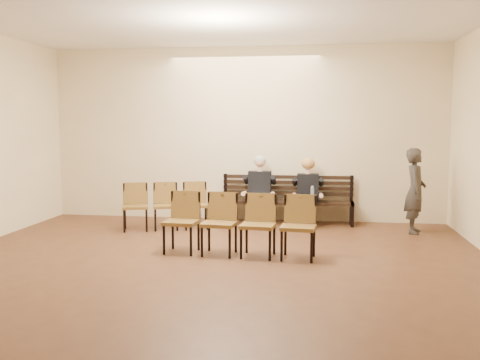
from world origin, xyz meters
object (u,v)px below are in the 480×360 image
object	(u,v)px
bag	(296,217)
passerby	(415,184)
chair_row_front	(166,206)
bench	(287,212)
laptop	(258,196)
water_bottle	(312,198)
seated_man	(259,191)
seated_woman	(308,195)
chair_row_back	(238,225)

from	to	relation	value
bag	passerby	distance (m)	2.34
bag	chair_row_front	size ratio (longest dim) A/B	0.22
bench	laptop	world-z (taller)	laptop
bench	laptop	bearing A→B (deg)	-154.82
bench	passerby	bearing A→B (deg)	-14.45
laptop	water_bottle	distance (m)	1.04
seated_man	seated_woman	distance (m)	0.95
seated_woman	passerby	bearing A→B (deg)	-14.04
chair_row_front	chair_row_back	bearing A→B (deg)	-65.43
chair_row_back	bag	bearing A→B (deg)	79.04
chair_row_back	bench	bearing A→B (deg)	82.95
seated_woman	passerby	size ratio (longest dim) A/B	0.68
laptop	bag	bearing A→B (deg)	27.16
seated_woman	chair_row_back	distance (m)	2.77
chair_row_back	water_bottle	bearing A→B (deg)	70.41
seated_man	bag	distance (m)	0.90
water_bottle	chair_row_back	bearing A→B (deg)	-114.49
bench	chair_row_front	bearing A→B (deg)	-157.25
bench	bag	distance (m)	0.21
seated_man	seated_woman	bearing A→B (deg)	0.00
water_bottle	laptop	bearing A→B (deg)	174.42
seated_woman	chair_row_back	size ratio (longest dim) A/B	0.52
passerby	chair_row_back	size ratio (longest dim) A/B	0.77
water_bottle	chair_row_front	distance (m)	2.75
laptop	bag	size ratio (longest dim) A/B	1.01
water_bottle	chair_row_front	world-z (taller)	chair_row_front
bench	seated_man	distance (m)	0.70
passerby	laptop	bearing A→B (deg)	94.14
chair_row_front	passerby	bearing A→B (deg)	-13.70
seated_man	laptop	bearing A→B (deg)	-90.35
passerby	chair_row_front	distance (m)	4.56
chair_row_front	laptop	bearing A→B (deg)	4.20
chair_row_front	chair_row_back	distance (m)	2.41
bag	chair_row_front	bearing A→B (deg)	-159.45
seated_woman	laptop	world-z (taller)	seated_woman
bag	chair_row_back	world-z (taller)	chair_row_back
bench	water_bottle	size ratio (longest dim) A/B	11.87
water_bottle	bag	bearing A→B (deg)	133.65
laptop	passerby	bearing A→B (deg)	2.98
bench	chair_row_front	size ratio (longest dim) A/B	1.65
bench	chair_row_back	bearing A→B (deg)	-101.94
water_bottle	bag	distance (m)	0.63
seated_man	chair_row_front	world-z (taller)	seated_man
bench	seated_woman	world-z (taller)	seated_woman
seated_man	passerby	bearing A→B (deg)	-9.52
passerby	bench	bearing A→B (deg)	86.63
laptop	chair_row_back	size ratio (longest dim) A/B	0.15
chair_row_front	seated_man	bearing A→B (deg)	7.99
water_bottle	bench	bearing A→B (deg)	144.74
laptop	bag	xyz separation A→B (m)	(0.72, 0.22, -0.45)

